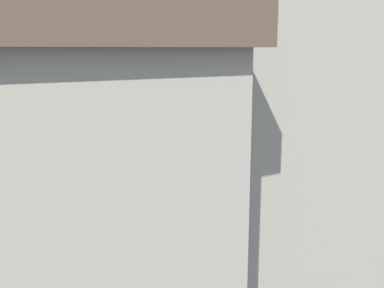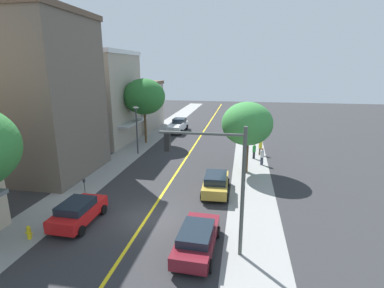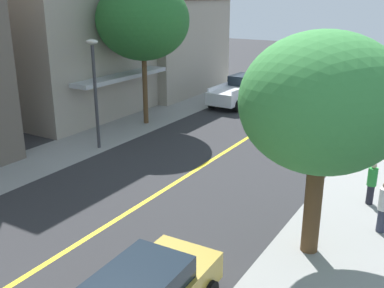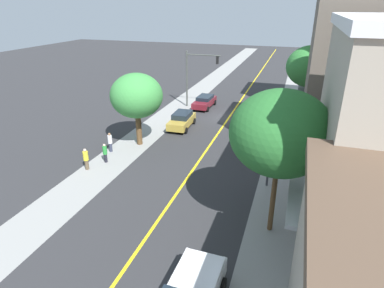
{
  "view_description": "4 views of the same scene",
  "coord_description": "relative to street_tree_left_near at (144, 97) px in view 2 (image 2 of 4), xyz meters",
  "views": [
    {
      "loc": [
        -22.94,
        25.93,
        6.96
      ],
      "look_at": [
        -1.87,
        12.74,
        1.86
      ],
      "focal_mm": 43.56,
      "sensor_mm": 36.0,
      "label": 1
    },
    {
      "loc": [
        5.95,
        -16.45,
        9.55
      ],
      "look_at": [
        1.16,
        10.45,
        2.38
      ],
      "focal_mm": 27.24,
      "sensor_mm": 36.0,
      "label": 2
    },
    {
      "loc": [
        9.53,
        -2.1,
        7.49
      ],
      "look_at": [
        1.09,
        11.84,
        2.03
      ],
      "focal_mm": 42.28,
      "sensor_mm": 36.0,
      "label": 3
    },
    {
      "loc": [
        -7.02,
        35.11,
        12.12
      ],
      "look_at": [
        0.44,
        12.39,
        1.72
      ],
      "focal_mm": 30.4,
      "sensor_mm": 36.0,
      "label": 4
    }
  ],
  "objects": [
    {
      "name": "parking_meter",
      "position": [
        0.66,
        -16.44,
        -5.14
      ],
      "size": [
        0.12,
        0.18,
        1.31
      ],
      "color": "#4C4C51",
      "rests_on": "ground"
    },
    {
      "name": "pale_office_building",
      "position": [
        -7.15,
        -12.26,
        1.13
      ],
      "size": [
        12.19,
        8.97,
        14.26
      ],
      "rotation": [
        0.0,
        0.0,
        -1.57
      ],
      "color": "#665B51",
      "rests_on": "ground"
    },
    {
      "name": "white_pickup_truck",
      "position": [
        2.64,
        7.53,
        -5.06
      ],
      "size": [
        2.34,
        5.96,
        1.91
      ],
      "rotation": [
        0.0,
        0.0,
        1.55
      ],
      "color": "silver",
      "rests_on": "ground"
    },
    {
      "name": "corner_shop_building",
      "position": [
        -7.15,
        8.78,
        -2.26
      ],
      "size": [
        12.08,
        9.66,
        7.47
      ],
      "rotation": [
        0.0,
        0.0,
        -1.57
      ],
      "color": "#A39989",
      "rests_on": "ground"
    },
    {
      "name": "gold_sedan_right_curb",
      "position": [
        10.58,
        -14.27,
        -5.17
      ],
      "size": [
        2.19,
        4.56,
        1.62
      ],
      "rotation": [
        0.0,
        0.0,
        1.6
      ],
      "color": "#B29338",
      "rests_on": "ground"
    },
    {
      "name": "sidewalk_left",
      "position": [
        -0.4,
        -19.04,
        -6.01
      ],
      "size": [
        3.47,
        126.0,
        0.01
      ],
      "primitive_type": "cube",
      "color": "gray",
      "rests_on": "ground"
    },
    {
      "name": "pedestrian_white_shirt",
      "position": [
        14.51,
        -6.6,
        -5.08
      ],
      "size": [
        0.37,
        0.37,
        1.77
      ],
      "rotation": [
        0.0,
        0.0,
        3.58
      ],
      "color": "#33384C",
      "rests_on": "ground"
    },
    {
      "name": "road_centerline_stripe",
      "position": [
        6.52,
        -19.04,
        -6.01
      ],
      "size": [
        0.2,
        126.0,
        0.0
      ],
      "primitive_type": "cube",
      "color": "yellow",
      "rests_on": "ground"
    },
    {
      "name": "ground_plane",
      "position": [
        6.52,
        -19.04,
        -6.01
      ],
      "size": [
        140.0,
        140.0,
        0.0
      ],
      "primitive_type": "plane",
      "color": "#2D2D30"
    },
    {
      "name": "fire_hydrant",
      "position": [
        0.64,
        -22.5,
        -5.61
      ],
      "size": [
        0.44,
        0.24,
        0.82
      ],
      "color": "yellow",
      "rests_on": "ground"
    },
    {
      "name": "traffic_light_mast",
      "position": [
        11.4,
        -21.84,
        -1.48
      ],
      "size": [
        4.32,
        0.32,
        6.88
      ],
      "rotation": [
        0.0,
        0.0,
        3.14
      ],
      "color": "#474C47",
      "rests_on": "ground"
    },
    {
      "name": "maroon_sedan_right_curb",
      "position": [
        10.32,
        -21.97,
        -5.24
      ],
      "size": [
        2.21,
        4.7,
        1.43
      ],
      "rotation": [
        0.0,
        0.0,
        1.53
      ],
      "color": "maroon",
      "rests_on": "ground"
    },
    {
      "name": "street_tree_left_near",
      "position": [
        0.0,
        0.0,
        0.0
      ],
      "size": [
        5.3,
        5.3,
        8.28
      ],
      "color": "brown",
      "rests_on": "ground"
    },
    {
      "name": "pedestrian_green_shirt",
      "position": [
        13.79,
        -4.61,
        -5.15
      ],
      "size": [
        0.35,
        0.35,
        1.64
      ],
      "rotation": [
        0.0,
        0.0,
        6.15
      ],
      "color": "black",
      "rests_on": "ground"
    },
    {
      "name": "red_sedan_left_curb",
      "position": [
        2.52,
        -20.41,
        -5.2
      ],
      "size": [
        2.15,
        4.14,
        1.54
      ],
      "rotation": [
        0.0,
        0.0,
        1.55
      ],
      "color": "red",
      "rests_on": "ground"
    },
    {
      "name": "pedestrian_yellow_shirt",
      "position": [
        14.52,
        -3.05,
        -5.09
      ],
      "size": [
        0.4,
        0.4,
        1.77
      ],
      "rotation": [
        0.0,
        0.0,
        1.11
      ],
      "color": "brown",
      "rests_on": "ground"
    },
    {
      "name": "street_tree_left_far",
      "position": [
        12.84,
        -8.92,
        -1.41
      ],
      "size": [
        4.64,
        4.64,
        6.6
      ],
      "color": "brown",
      "rests_on": "ground"
    },
    {
      "name": "street_lamp",
      "position": [
        0.71,
        -4.96,
        -2.58
      ],
      "size": [
        0.7,
        0.36,
        5.41
      ],
      "color": "#38383D",
      "rests_on": "ground"
    },
    {
      "name": "pedestrian_red_shirt",
      "position": [
        -1.62,
        -9.88,
        -5.13
      ],
      "size": [
        0.31,
        0.31,
        1.65
      ],
      "rotation": [
        0.0,
        0.0,
        0.31
      ],
      "color": "brown",
      "rests_on": "ground"
    },
    {
      "name": "brick_apartment_block",
      "position": [
        -7.14,
        -0.39,
        -0.18
      ],
      "size": [
        11.67,
        10.01,
        11.64
      ],
      "rotation": [
        0.0,
        0.0,
        -1.57
      ],
      "color": "#A39989",
      "rests_on": "ground"
    },
    {
      "name": "sidewalk_right",
      "position": [
        13.43,
        -19.04,
        -6.01
      ],
      "size": [
        3.47,
        126.0,
        0.01
      ],
      "primitive_type": "cube",
      "color": "gray",
      "rests_on": "ground"
    }
  ]
}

